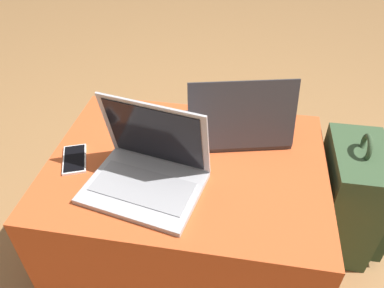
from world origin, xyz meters
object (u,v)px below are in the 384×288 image
(laptop_far, at_px, (237,124))
(backpack, at_px, (350,200))
(cell_phone, at_px, (75,159))
(laptop_near, at_px, (148,169))

(laptop_far, xyz_separation_m, backpack, (0.42, -0.06, -0.24))
(laptop_far, distance_m, cell_phone, 0.55)
(laptop_near, distance_m, backpack, 0.73)
(laptop_near, relative_size, cell_phone, 2.42)
(laptop_far, relative_size, backpack, 0.79)
(cell_phone, relative_size, backpack, 0.31)
(laptop_far, height_order, backpack, laptop_far)
(cell_phone, bearing_deg, laptop_far, -178.89)
(laptop_near, height_order, cell_phone, laptop_near)
(laptop_near, distance_m, cell_phone, 0.27)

